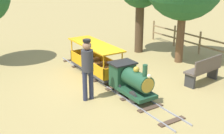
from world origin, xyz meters
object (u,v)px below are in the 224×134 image
conductor_person (87,65)px  passenger_car (95,62)px  locomotive (131,79)px  park_bench (204,70)px

conductor_person → passenger_car: bearing=-124.6°
passenger_car → conductor_person: 1.93m
locomotive → conductor_person: bearing=-21.0°
conductor_person → park_bench: 3.55m
passenger_car → park_bench: passenger_car is taller
locomotive → park_bench: (-2.36, 0.42, -0.07)m
locomotive → passenger_car: size_ratio=0.61×
locomotive → conductor_person: 1.22m
passenger_car → park_bench: size_ratio=1.76×
locomotive → conductor_person: size_ratio=0.89×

